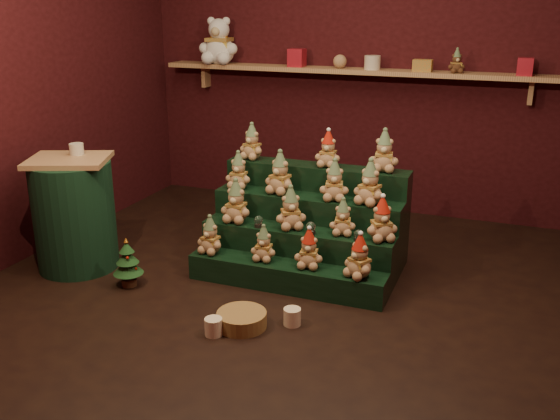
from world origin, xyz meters
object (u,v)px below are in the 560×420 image
at_px(snow_globe_b, 311,228).
at_px(wicker_basket, 242,319).
at_px(snow_globe_a, 259,221).
at_px(white_bear, 219,35).
at_px(riser_tier_front, 286,276).
at_px(mug_left, 214,327).
at_px(side_table, 74,214).
at_px(mug_right, 292,317).
at_px(mini_christmas_tree, 128,263).
at_px(snow_globe_c, 358,235).
at_px(brown_bear, 457,61).

relative_size(snow_globe_b, wicker_basket, 0.30).
distance_m(snow_globe_a, white_bear, 2.29).
relative_size(snow_globe_a, snow_globe_b, 0.93).
bearing_deg(wicker_basket, riser_tier_front, 84.18).
relative_size(snow_globe_b, mug_left, 0.85).
bearing_deg(wicker_basket, side_table, 165.51).
height_order(side_table, white_bear, white_bear).
bearing_deg(white_bear, mug_right, -60.19).
bearing_deg(snow_globe_a, riser_tier_front, -30.59).
distance_m(riser_tier_front, snow_globe_b, 0.37).
xyz_separation_m(riser_tier_front, mini_christmas_tree, (-1.04, -0.36, 0.08)).
bearing_deg(snow_globe_a, snow_globe_c, 0.00).
bearing_deg(mini_christmas_tree, riser_tier_front, 19.03).
height_order(riser_tier_front, snow_globe_b, snow_globe_b).
bearing_deg(wicker_basket, brown_bear, 69.51).
xyz_separation_m(mug_right, white_bear, (-1.57, 2.25, 1.54)).
height_order(side_table, wicker_basket, side_table).
relative_size(snow_globe_b, mug_right, 0.85).
relative_size(snow_globe_c, mini_christmas_tree, 0.22).
bearing_deg(riser_tier_front, snow_globe_a, 149.41).
bearing_deg(snow_globe_b, mug_left, -108.06).
bearing_deg(white_bear, snow_globe_a, -61.41).
xyz_separation_m(mug_right, brown_bear, (0.61, 2.25, 1.36)).
relative_size(wicker_basket, brown_bear, 1.57).
relative_size(riser_tier_front, mug_right, 13.00).
xyz_separation_m(side_table, mug_left, (1.40, -0.54, -0.36)).
distance_m(mug_left, wicker_basket, 0.19).
bearing_deg(mug_left, brown_bear, 68.37).
height_order(riser_tier_front, white_bear, white_bear).
relative_size(wicker_basket, white_bear, 0.57).
bearing_deg(snow_globe_b, snow_globe_a, -180.00).
relative_size(riser_tier_front, wicker_basket, 4.57).
height_order(snow_globe_b, mug_right, snow_globe_b).
bearing_deg(mini_christmas_tree, snow_globe_a, 34.05).
distance_m(side_table, wicker_basket, 1.61).
xyz_separation_m(snow_globe_c, brown_bear, (0.37, 1.63, 1.02)).
height_order(snow_globe_b, mug_left, snow_globe_b).
distance_m(snow_globe_c, mug_right, 0.75).
xyz_separation_m(snow_globe_a, mug_left, (0.09, -0.91, -0.35)).
relative_size(mug_left, wicker_basket, 0.35).
height_order(snow_globe_b, snow_globe_c, snow_globe_b).
height_order(snow_globe_b, wicker_basket, snow_globe_b).
relative_size(side_table, wicker_basket, 2.73).
bearing_deg(snow_globe_b, wicker_basket, -103.51).
bearing_deg(snow_globe_c, wicker_basket, -124.26).
distance_m(riser_tier_front, wicker_basket, 0.61).
distance_m(snow_globe_c, wicker_basket, 0.99).
height_order(wicker_basket, white_bear, white_bear).
distance_m(snow_globe_b, mug_right, 0.73).
relative_size(mug_left, brown_bear, 0.55).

